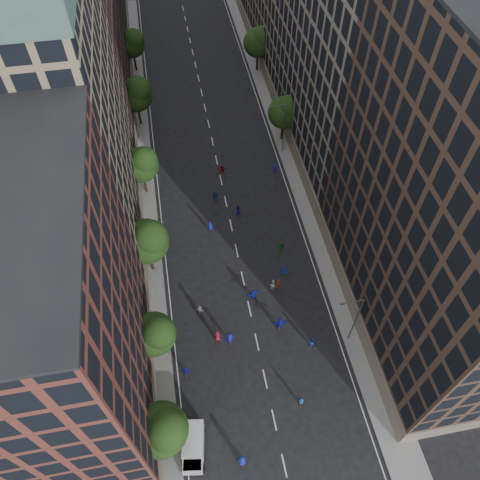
{
  "coord_description": "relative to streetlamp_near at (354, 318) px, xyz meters",
  "views": [
    {
      "loc": [
        -6.23,
        -9.55,
        50.59
      ],
      "look_at": [
        0.49,
        27.17,
        2.0
      ],
      "focal_mm": 35.0,
      "sensor_mm": 36.0,
      "label": 1
    }
  ],
  "objects": [
    {
      "name": "bldg_left_c",
      "position": [
        -29.37,
        46.0,
        8.83
      ],
      "size": [
        14.0,
        20.0,
        28.0
      ],
      "primitive_type": "cube",
      "color": "brown",
      "rests_on": "ground"
    },
    {
      "name": "sidewalk_left",
      "position": [
        -22.37,
        35.5,
        -5.09
      ],
      "size": [
        4.0,
        105.0,
        0.15
      ],
      "primitive_type": "cube",
      "color": "slate",
      "rests_on": "ground"
    },
    {
      "name": "bldg_left_a",
      "position": [
        -29.37,
        -1.0,
        9.83
      ],
      "size": [
        14.0,
        22.0,
        30.0
      ],
      "primitive_type": "cube",
      "color": "brown",
      "rests_on": "ground"
    },
    {
      "name": "skater_8",
      "position": [
        -6.97,
        8.41,
        -4.36
      ],
      "size": [
        0.82,
        0.65,
        1.62
      ],
      "primitive_type": "imported",
      "rotation": [
        0.0,
        0.0,
        3.09
      ],
      "color": "silver",
      "rests_on": "ground"
    },
    {
      "name": "tree_left_4",
      "position": [
        -21.37,
        43.84,
        0.93
      ],
      "size": [
        5.4,
        5.4,
        9.08
      ],
      "color": "black",
      "rests_on": "ground"
    },
    {
      "name": "bldg_right_b",
      "position": [
        8.63,
        32.0,
        11.33
      ],
      "size": [
        14.0,
        28.0,
        33.0
      ],
      "primitive_type": "cube",
      "color": "#6D645A",
      "rests_on": "ground"
    },
    {
      "name": "skater_13",
      "position": [
        -13.35,
        18.92,
        -4.22
      ],
      "size": [
        0.8,
        0.66,
        1.89
      ],
      "primitive_type": "imported",
      "rotation": [
        0.0,
        0.0,
        2.79
      ],
      "color": "#1526AF",
      "rests_on": "ground"
    },
    {
      "name": "bldg_left_b",
      "position": [
        -29.37,
        23.0,
        11.83
      ],
      "size": [
        14.0,
        26.0,
        34.0
      ],
      "primitive_type": "cube",
      "color": "#816F54",
      "rests_on": "ground"
    },
    {
      "name": "ground",
      "position": [
        -10.37,
        28.0,
        -5.17
      ],
      "size": [
        240.0,
        240.0,
        0.0
      ],
      "primitive_type": "plane",
      "color": "black",
      "rests_on": "ground"
    },
    {
      "name": "bldg_right_a",
      "position": [
        8.63,
        3.0,
        12.83
      ],
      "size": [
        14.0,
        30.0,
        36.0
      ],
      "primitive_type": "cube",
      "color": "#422F23",
      "rests_on": "ground"
    },
    {
      "name": "skater_5",
      "position": [
        -7.38,
        2.84,
        -4.2
      ],
      "size": [
        1.85,
        0.78,
        1.93
      ],
      "primitive_type": "imported",
      "rotation": [
        0.0,
        0.0,
        3.02
      ],
      "color": "#1519AE",
      "rests_on": "ground"
    },
    {
      "name": "skater_7",
      "position": [
        -6.28,
        8.33,
        -4.31
      ],
      "size": [
        0.74,
        0.62,
        1.73
      ],
      "primitive_type": "imported",
      "rotation": [
        0.0,
        0.0,
        3.54
      ],
      "color": "#AD251C",
      "rests_on": "ground"
    },
    {
      "name": "skater_14",
      "position": [
        -9.18,
        21.2,
        -4.23
      ],
      "size": [
        1.11,
        0.99,
        1.88
      ],
      "primitive_type": "imported",
      "rotation": [
        0.0,
        0.0,
        3.5
      ],
      "color": "#1418A4",
      "rests_on": "ground"
    },
    {
      "name": "tree_right_b",
      "position": [
        1.02,
        55.85,
        0.79
      ],
      "size": [
        5.2,
        5.2,
        8.83
      ],
      "color": "black",
      "rests_on": "ground"
    },
    {
      "name": "skater_1",
      "position": [
        -7.21,
        -6.37,
        -4.39
      ],
      "size": [
        0.62,
        0.47,
        1.55
      ],
      "primitive_type": "imported",
      "rotation": [
        0.0,
        0.0,
        2.96
      ],
      "color": "blue",
      "rests_on": "ground"
    },
    {
      "name": "skater_2",
      "position": [
        -4.3,
        0.05,
        -4.32
      ],
      "size": [
        0.93,
        0.78,
        1.69
      ],
      "primitive_type": "imported",
      "rotation": [
        0.0,
        0.0,
        2.95
      ],
      "color": "#132D9D",
      "rests_on": "ground"
    },
    {
      "name": "streetlamp_near",
      "position": [
        0.0,
        0.0,
        0.0
      ],
      "size": [
        2.64,
        0.22,
        9.06
      ],
      "color": "#595B60",
      "rests_on": "ground"
    },
    {
      "name": "skater_11",
      "position": [
        -9.63,
        7.31,
        -4.21
      ],
      "size": [
        1.85,
        0.95,
        1.91
      ],
      "primitive_type": "imported",
      "rotation": [
        0.0,
        0.0,
        3.37
      ],
      "color": "#1628B3",
      "rests_on": "ground"
    },
    {
      "name": "skater_3",
      "position": [
        -13.48,
        2.07,
        -4.27
      ],
      "size": [
        1.26,
        0.85,
        1.8
      ],
      "primitive_type": "imported",
      "rotation": [
        0.0,
        0.0,
        3.31
      ],
      "color": "#1815B2",
      "rests_on": "ground"
    },
    {
      "name": "sidewalk_right",
      "position": [
        1.63,
        35.5,
        -5.09
      ],
      "size": [
        4.0,
        105.0,
        0.15
      ],
      "primitive_type": "cube",
      "color": "slate",
      "rests_on": "ground"
    },
    {
      "name": "tree_left_1",
      "position": [
        -21.39,
        1.86,
        0.38
      ],
      "size": [
        4.8,
        4.8,
        8.21
      ],
      "color": "black",
      "rests_on": "ground"
    },
    {
      "name": "tree_left_2",
      "position": [
        -21.36,
        13.83,
        1.19
      ],
      "size": [
        5.6,
        5.6,
        9.45
      ],
      "color": "black",
      "rests_on": "ground"
    },
    {
      "name": "skater_9",
      "position": [
        -16.4,
        6.48,
        -4.38
      ],
      "size": [
        1.15,
        0.87,
        1.59
      ],
      "primitive_type": "imported",
      "rotation": [
        0.0,
        0.0,
        2.84
      ],
      "color": "#434348",
      "rests_on": "ground"
    },
    {
      "name": "skater_6",
      "position": [
        -14.83,
        2.67,
        -4.25
      ],
      "size": [
        1.05,
        0.87,
        1.84
      ],
      "primitive_type": "imported",
      "rotation": [
        0.0,
        0.0,
        2.77
      ],
      "color": "maroon",
      "rests_on": "ground"
    },
    {
      "name": "skater_15",
      "position": [
        -1.93,
        28.58,
        -4.36
      ],
      "size": [
        1.18,
        0.88,
        1.62
      ],
      "primitive_type": "imported",
      "rotation": [
        0.0,
        0.0,
        3.43
      ],
      "color": "#1915AD",
      "rests_on": "ground"
    },
    {
      "name": "tree_left_3",
      "position": [
        -21.38,
        27.85,
        0.65
      ],
      "size": [
        5.0,
        5.0,
        8.58
      ],
      "color": "black",
      "rests_on": "ground"
    },
    {
      "name": "skater_4",
      "position": [
        -18.87,
        -0.91,
        -4.24
      ],
      "size": [
        1.13,
        0.59,
        1.85
      ],
      "primitive_type": "imported",
      "rotation": [
        0.0,
        0.0,
        3.01
      ],
      "color": "#1614A6",
      "rests_on": "ground"
    },
    {
      "name": "skater_10",
      "position": [
        -4.62,
        13.86,
        -4.26
      ],
      "size": [
        1.15,
        0.76,
        1.82
      ],
      "primitive_type": "imported",
      "rotation": [
        0.0,
        0.0,
        2.82
      ],
      "color": "#227135",
      "rests_on": "ground"
    },
    {
      "name": "tree_right_a",
      "position": [
        1.02,
        35.85,
        0.46
      ],
      "size": [
        5.0,
        5.0,
        8.39
      ],
      "color": "black",
      "rests_on": "ground"
    },
    {
      "name": "streetlamp_far",
      "position": [
        0.0,
        33.0,
        0.0
      ],
      "size": [
        2.64,
        0.22,
        9.06
      ],
      "color": "#595B60",
      "rests_on": "ground"
    },
    {
      "name": "skater_0",
      "position": [
        -14.45,
        -11.0,
        -4.24
      ],
      "size": [
        0.97,
        0.69,
        1.86
      ],
      "primitive_type": "imported",
      "rotation": [
        0.0,
        0.0,
        3.25
      ],
      "color": "#1526B0",
      "rests_on": "ground"
    },
    {
      "name": "skater_16",
      "position": [
        -11.8,
        24.53,
        -4.23
      ],
      "size": [
        1.14,
        0.56,
        1.89
      ],
      "primitive_type": "imported",
      "rotation": [
        0.0,
        0.0,
        3.24
      ],
      "color": "#123698",
      "rests_on": "ground"
    },
    {
      "name": "cargo_van",
      "position": [
        -19.01,
        -8.89,
        -3.86
      ],
      "size": [
        2.87,
        4.95,
        2.49
      ],
      "rotation": [
        0.0,
        0.0,
        -0.15
      ],
      "color": "silver",
      "rests_on": "ground"
    },
    {
      "name": "skater_17",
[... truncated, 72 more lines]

